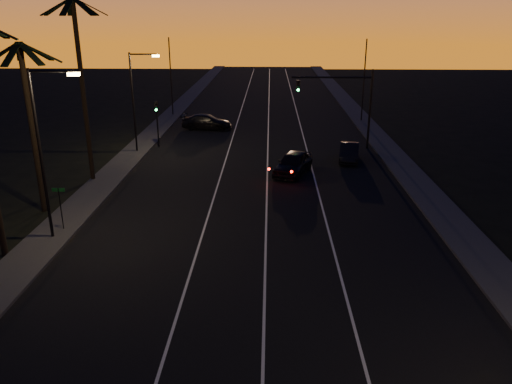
{
  "coord_description": "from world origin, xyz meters",
  "views": [
    {
      "loc": [
        0.66,
        -4.21,
        11.41
      ],
      "look_at": [
        -0.03,
        20.21,
        2.72
      ],
      "focal_mm": 35.0,
      "sensor_mm": 36.0,
      "label": 1
    }
  ],
  "objects_px": {
    "cross_car": "(207,122)",
    "right_car": "(349,152)",
    "signal_mast": "(344,95)",
    "lead_car": "(293,163)"
  },
  "relations": [
    {
      "from": "cross_car",
      "to": "right_car",
      "type": "bearing_deg",
      "value": -41.52
    },
    {
      "from": "signal_mast",
      "to": "lead_car",
      "type": "xyz_separation_m",
      "value": [
        -4.69,
        -7.98,
        -3.93
      ]
    },
    {
      "from": "signal_mast",
      "to": "cross_car",
      "type": "bearing_deg",
      "value": 150.07
    },
    {
      "from": "lead_car",
      "to": "cross_car",
      "type": "relative_size",
      "value": 1.06
    },
    {
      "from": "signal_mast",
      "to": "right_car",
      "type": "relative_size",
      "value": 1.57
    },
    {
      "from": "signal_mast",
      "to": "right_car",
      "type": "distance_m",
      "value": 5.8
    },
    {
      "from": "lead_car",
      "to": "right_car",
      "type": "relative_size",
      "value": 1.29
    },
    {
      "from": "lead_car",
      "to": "right_car",
      "type": "xyz_separation_m",
      "value": [
        4.79,
        3.83,
        -0.13
      ]
    },
    {
      "from": "signal_mast",
      "to": "lead_car",
      "type": "height_order",
      "value": "signal_mast"
    },
    {
      "from": "lead_car",
      "to": "cross_car",
      "type": "distance_m",
      "value": 17.66
    }
  ]
}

